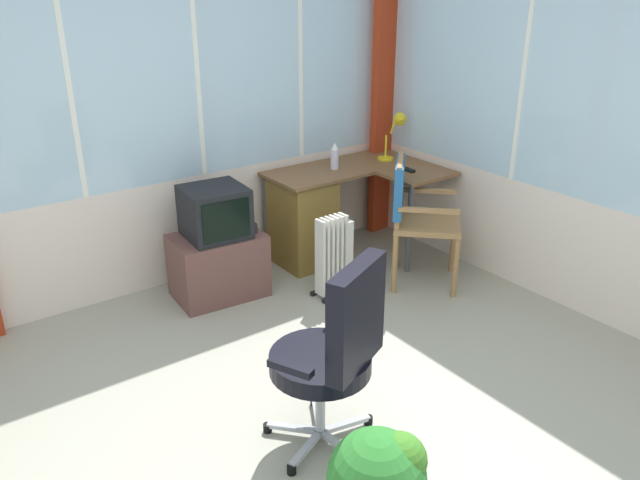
{
  "coord_description": "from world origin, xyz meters",
  "views": [
    {
      "loc": [
        -1.55,
        -2.06,
        2.21
      ],
      "look_at": [
        0.6,
        0.88,
        0.66
      ],
      "focal_mm": 35.5,
      "sensor_mm": 36.0,
      "label": 1
    }
  ],
  "objects_px": {
    "wooden_armchair": "(411,205)",
    "space_heater": "(335,255)",
    "desk_lamp": "(397,129)",
    "potted_plant": "(379,480)",
    "desk": "(310,214)",
    "spray_bottle": "(335,156)",
    "tv_remote": "(407,169)",
    "office_chair": "(335,347)",
    "tv_on_stand": "(218,249)"
  },
  "relations": [
    {
      "from": "wooden_armchair",
      "to": "office_chair",
      "type": "distance_m",
      "value": 1.95
    },
    {
      "from": "desk_lamp",
      "to": "tv_on_stand",
      "type": "relative_size",
      "value": 0.48
    },
    {
      "from": "desk_lamp",
      "to": "spray_bottle",
      "type": "bearing_deg",
      "value": 171.96
    },
    {
      "from": "desk_lamp",
      "to": "potted_plant",
      "type": "height_order",
      "value": "desk_lamp"
    },
    {
      "from": "desk_lamp",
      "to": "spray_bottle",
      "type": "xyz_separation_m",
      "value": [
        -0.59,
        0.08,
        -0.16
      ]
    },
    {
      "from": "tv_on_stand",
      "to": "wooden_armchair",
      "type": "bearing_deg",
      "value": -26.62
    },
    {
      "from": "tv_remote",
      "to": "desk",
      "type": "bearing_deg",
      "value": 153.92
    },
    {
      "from": "tv_remote",
      "to": "office_chair",
      "type": "bearing_deg",
      "value": -138.27
    },
    {
      "from": "wooden_armchair",
      "to": "office_chair",
      "type": "bearing_deg",
      "value": -144.1
    },
    {
      "from": "tv_on_stand",
      "to": "desk",
      "type": "bearing_deg",
      "value": 6.32
    },
    {
      "from": "tv_on_stand",
      "to": "space_heater",
      "type": "relative_size",
      "value": 1.36
    },
    {
      "from": "wooden_armchair",
      "to": "tv_remote",
      "type": "bearing_deg",
      "value": 50.97
    },
    {
      "from": "tv_remote",
      "to": "wooden_armchair",
      "type": "bearing_deg",
      "value": -126.08
    },
    {
      "from": "space_heater",
      "to": "tv_remote",
      "type": "bearing_deg",
      "value": 12.94
    },
    {
      "from": "spray_bottle",
      "to": "space_heater",
      "type": "bearing_deg",
      "value": -127.03
    },
    {
      "from": "spray_bottle",
      "to": "space_heater",
      "type": "distance_m",
      "value": 0.91
    },
    {
      "from": "wooden_armchair",
      "to": "space_heater",
      "type": "height_order",
      "value": "wooden_armchair"
    },
    {
      "from": "desk",
      "to": "office_chair",
      "type": "relative_size",
      "value": 1.27
    },
    {
      "from": "desk",
      "to": "potted_plant",
      "type": "relative_size",
      "value": 2.66
    },
    {
      "from": "spray_bottle",
      "to": "tv_remote",
      "type": "bearing_deg",
      "value": -41.24
    },
    {
      "from": "spray_bottle",
      "to": "space_heater",
      "type": "height_order",
      "value": "spray_bottle"
    },
    {
      "from": "office_chair",
      "to": "tv_on_stand",
      "type": "distance_m",
      "value": 1.82
    },
    {
      "from": "wooden_armchair",
      "to": "potted_plant",
      "type": "height_order",
      "value": "wooden_armchair"
    },
    {
      "from": "wooden_armchair",
      "to": "office_chair",
      "type": "height_order",
      "value": "office_chair"
    },
    {
      "from": "potted_plant",
      "to": "space_heater",
      "type": "bearing_deg",
      "value": 57.59
    },
    {
      "from": "wooden_armchair",
      "to": "desk",
      "type": "bearing_deg",
      "value": 118.0
    },
    {
      "from": "spray_bottle",
      "to": "wooden_armchair",
      "type": "relative_size",
      "value": 0.22
    },
    {
      "from": "desk",
      "to": "spray_bottle",
      "type": "distance_m",
      "value": 0.5
    },
    {
      "from": "tv_remote",
      "to": "potted_plant",
      "type": "distance_m",
      "value": 2.92
    },
    {
      "from": "wooden_armchair",
      "to": "space_heater",
      "type": "bearing_deg",
      "value": 165.0
    },
    {
      "from": "office_chair",
      "to": "space_heater",
      "type": "distance_m",
      "value": 1.66
    },
    {
      "from": "tv_remote",
      "to": "spray_bottle",
      "type": "relative_size",
      "value": 0.69
    },
    {
      "from": "tv_remote",
      "to": "space_heater",
      "type": "distance_m",
      "value": 1.0
    },
    {
      "from": "desk_lamp",
      "to": "office_chair",
      "type": "xyz_separation_m",
      "value": [
        -2.02,
        -1.8,
        -0.43
      ]
    },
    {
      "from": "wooden_armchair",
      "to": "potted_plant",
      "type": "bearing_deg",
      "value": -136.3
    },
    {
      "from": "space_heater",
      "to": "desk_lamp",
      "type": "bearing_deg",
      "value": 25.91
    },
    {
      "from": "desk",
      "to": "desk_lamp",
      "type": "height_order",
      "value": "desk_lamp"
    },
    {
      "from": "desk",
      "to": "potted_plant",
      "type": "xyz_separation_m",
      "value": [
        -1.36,
        -2.41,
        -0.13
      ]
    },
    {
      "from": "wooden_armchair",
      "to": "tv_on_stand",
      "type": "relative_size",
      "value": 1.16
    },
    {
      "from": "spray_bottle",
      "to": "potted_plant",
      "type": "height_order",
      "value": "spray_bottle"
    },
    {
      "from": "potted_plant",
      "to": "desk_lamp",
      "type": "bearing_deg",
      "value": 46.73
    },
    {
      "from": "office_chair",
      "to": "tv_on_stand",
      "type": "bearing_deg",
      "value": 80.49
    },
    {
      "from": "desk_lamp",
      "to": "wooden_armchair",
      "type": "relative_size",
      "value": 0.42
    },
    {
      "from": "tv_on_stand",
      "to": "tv_remote",
      "type": "bearing_deg",
      "value": -10.17
    },
    {
      "from": "tv_on_stand",
      "to": "desk_lamp",
      "type": "bearing_deg",
      "value": 0.61
    },
    {
      "from": "tv_remote",
      "to": "tv_on_stand",
      "type": "distance_m",
      "value": 1.64
    },
    {
      "from": "wooden_armchair",
      "to": "potted_plant",
      "type": "xyz_separation_m",
      "value": [
        -1.75,
        -1.67,
        -0.34
      ]
    },
    {
      "from": "desk",
      "to": "tv_on_stand",
      "type": "relative_size",
      "value": 1.57
    },
    {
      "from": "desk_lamp",
      "to": "tv_on_stand",
      "type": "height_order",
      "value": "desk_lamp"
    },
    {
      "from": "spray_bottle",
      "to": "wooden_armchair",
      "type": "height_order",
      "value": "wooden_armchair"
    }
  ]
}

